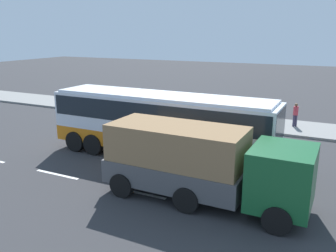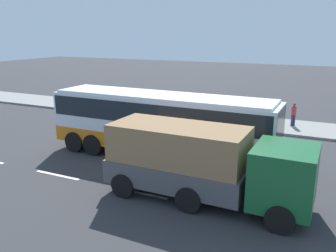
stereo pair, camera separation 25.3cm
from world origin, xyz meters
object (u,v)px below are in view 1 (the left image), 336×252
coach_bus (161,119)px  pedestrian_at_crossing (240,107)px  pedestrian_near_curb (296,113)px  cargo_truck (201,162)px

coach_bus → pedestrian_at_crossing: (1.70, 8.95, -0.91)m
coach_bus → pedestrian_near_curb: (5.42, 8.97, -1.00)m
coach_bus → cargo_truck: (3.54, -3.56, -0.49)m
coach_bus → cargo_truck: size_ratio=1.50×
coach_bus → cargo_truck: 5.05m
pedestrian_near_curb → pedestrian_at_crossing: size_ratio=0.92×
coach_bus → cargo_truck: bearing=-44.6°
coach_bus → pedestrian_near_curb: coach_bus is taller
pedestrian_near_curb → pedestrian_at_crossing: 3.71m
pedestrian_near_curb → pedestrian_at_crossing: bearing=-124.4°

